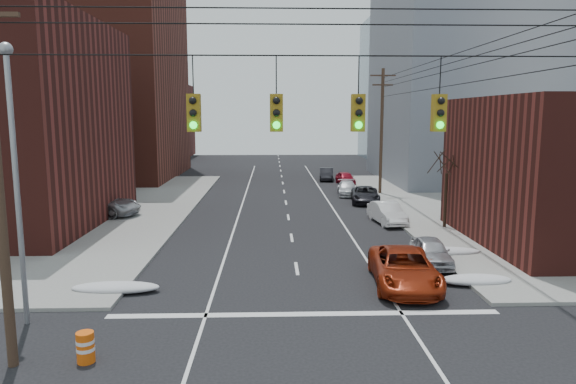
{
  "coord_description": "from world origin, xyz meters",
  "views": [
    {
      "loc": [
        -1.13,
        -10.91,
        7.06
      ],
      "look_at": [
        -0.28,
        15.91,
        3.0
      ],
      "focal_mm": 32.0,
      "sensor_mm": 36.0,
      "label": 1
    }
  ],
  "objects": [
    {
      "name": "lot_car_a",
      "position": [
        -15.4,
        24.63,
        0.91
      ],
      "size": [
        4.75,
        2.07,
        1.52
      ],
      "primitive_type": "imported",
      "rotation": [
        0.0,
        0.0,
        1.67
      ],
      "color": "beige",
      "rests_on": "sidewalk_nw"
    },
    {
      "name": "lot_car_b",
      "position": [
        -13.03,
        24.38,
        0.93
      ],
      "size": [
        6.07,
        3.87,
        1.56
      ],
      "primitive_type": "imported",
      "rotation": [
        0.0,
        0.0,
        1.33
      ],
      "color": "#9D9DA1",
      "rests_on": "sidewalk_nw"
    },
    {
      "name": "traffic_signals",
      "position": [
        0.1,
        2.97,
        7.17
      ],
      "size": [
        17.0,
        0.42,
        2.02
      ],
      "color": "black",
      "rests_on": "ground"
    },
    {
      "name": "building_office",
      "position": [
        22.0,
        44.0,
        12.5
      ],
      "size": [
        22.0,
        20.0,
        25.0
      ],
      "primitive_type": "cube",
      "color": "gray",
      "rests_on": "ground"
    },
    {
      "name": "building_brick_far",
      "position": [
        -26.0,
        74.0,
        6.0
      ],
      "size": [
        22.0,
        18.0,
        12.0
      ],
      "primitive_type": "cube",
      "color": "#4D1C17",
      "rests_on": "ground"
    },
    {
      "name": "lot_car_d",
      "position": [
        -16.15,
        28.43,
        0.78
      ],
      "size": [
        3.85,
        1.99,
        1.25
      ],
      "primitive_type": "imported",
      "rotation": [
        0.0,
        0.0,
        1.72
      ],
      "color": "#B2B1B6",
      "rests_on": "sidewalk_nw"
    },
    {
      "name": "red_pickup",
      "position": [
        4.34,
        9.47,
        0.76
      ],
      "size": [
        2.95,
        5.64,
        1.51
      ],
      "primitive_type": "imported",
      "rotation": [
        0.0,
        0.0,
        -0.08
      ],
      "color": "maroon",
      "rests_on": "ground"
    },
    {
      "name": "utility_pole_far",
      "position": [
        8.5,
        34.0,
        5.78
      ],
      "size": [
        2.2,
        0.28,
        11.0
      ],
      "color": "#473323",
      "rests_on": "ground"
    },
    {
      "name": "construction_barrel",
      "position": [
        -6.5,
        3.14,
        0.46
      ],
      "size": [
        0.52,
        0.52,
        0.9
      ],
      "rotation": [
        0.0,
        0.0,
        -0.02
      ],
      "color": "#E8560C",
      "rests_on": "ground"
    },
    {
      "name": "snow_nw",
      "position": [
        -7.4,
        9.0,
        0.21
      ],
      "size": [
        3.5,
        1.08,
        0.42
      ],
      "primitive_type": "ellipsoid",
      "color": "silver",
      "rests_on": "ground"
    },
    {
      "name": "building_glass",
      "position": [
        24.0,
        70.0,
        11.0
      ],
      "size": [
        20.0,
        18.0,
        22.0
      ],
      "primitive_type": "cube",
      "color": "gray",
      "rests_on": "ground"
    },
    {
      "name": "parked_car_b",
      "position": [
        6.4,
        21.79,
        0.69
      ],
      "size": [
        1.98,
        4.37,
        1.39
      ],
      "primitive_type": "imported",
      "rotation": [
        0.0,
        0.0,
        0.12
      ],
      "color": "white",
      "rests_on": "ground"
    },
    {
      "name": "parked_car_c",
      "position": [
        6.4,
        29.72,
        0.65
      ],
      "size": [
        2.75,
        4.95,
        1.31
      ],
      "primitive_type": "imported",
      "rotation": [
        0.0,
        0.0,
        -0.13
      ],
      "color": "black",
      "rests_on": "ground"
    },
    {
      "name": "snow_ne",
      "position": [
        7.4,
        9.5,
        0.21
      ],
      "size": [
        3.0,
        1.08,
        0.42
      ],
      "primitive_type": "ellipsoid",
      "color": "silver",
      "rests_on": "ground"
    },
    {
      "name": "parked_car_a",
      "position": [
        6.4,
        12.47,
        0.64
      ],
      "size": [
        1.7,
        3.82,
        1.28
      ],
      "primitive_type": "imported",
      "rotation": [
        0.0,
        0.0,
        -0.05
      ],
      "color": "#B1B1B6",
      "rests_on": "ground"
    },
    {
      "name": "bare_tree",
      "position": [
        9.59,
        20.0,
        2.32
      ],
      "size": [
        2.09,
        2.2,
        4.93
      ],
      "color": "black",
      "rests_on": "ground"
    },
    {
      "name": "parked_car_e",
      "position": [
        6.4,
        40.93,
        0.64
      ],
      "size": [
        1.85,
        3.85,
        1.27
      ],
      "primitive_type": "imported",
      "rotation": [
        0.0,
        0.0,
        0.09
      ],
      "color": "maroon",
      "rests_on": "ground"
    },
    {
      "name": "snow_east_far",
      "position": [
        7.4,
        14.0,
        0.21
      ],
      "size": [
        4.0,
        1.08,
        0.42
      ],
      "primitive_type": "ellipsoid",
      "color": "silver",
      "rests_on": "ground"
    },
    {
      "name": "parked_car_d",
      "position": [
        5.54,
        33.72,
        0.61
      ],
      "size": [
        2.01,
        4.32,
        1.22
      ],
      "primitive_type": "imported",
      "rotation": [
        0.0,
        0.0,
        -0.07
      ],
      "color": "silver",
      "rests_on": "ground"
    },
    {
      "name": "street_light",
      "position": [
        -9.5,
        6.0,
        5.54
      ],
      "size": [
        0.44,
        0.44,
        9.32
      ],
      "color": "gray",
      "rests_on": "ground"
    },
    {
      "name": "parked_car_f",
      "position": [
        4.8,
        44.24,
        0.67
      ],
      "size": [
        1.84,
        4.18,
        1.33
      ],
      "primitive_type": "imported",
      "rotation": [
        0.0,
        0.0,
        -0.11
      ],
      "color": "black",
      "rests_on": "ground"
    },
    {
      "name": "building_brick_tall",
      "position": [
        -24.0,
        48.0,
        15.0
      ],
      "size": [
        24.0,
        20.0,
        30.0
      ],
      "primitive_type": "cube",
      "color": "maroon",
      "rests_on": "ground"
    }
  ]
}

